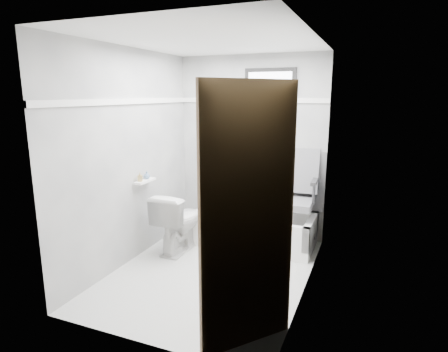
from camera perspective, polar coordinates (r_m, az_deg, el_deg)
The scene contains 19 objects.
floor at distance 4.22m, azimuth -1.84°, elevation -14.35°, with size 2.60×2.60×0.00m, color silver.
ceiling at distance 3.80m, azimuth -2.11°, elevation 19.96°, with size 2.60×2.60×0.00m, color silver.
wall_back at distance 5.03m, azimuth 4.08°, elevation 4.37°, with size 2.00×0.02×2.40m, color slate.
wall_front at distance 2.73m, azimuth -13.15°, elevation -2.77°, with size 2.00×0.02×2.40m, color slate.
wall_left at distance 4.33m, azimuth -14.15°, elevation 2.73°, with size 0.02×2.60×2.40m, color slate.
wall_right at distance 3.55m, azimuth 12.94°, elevation 0.74°, with size 0.02×2.60×2.40m, color slate.
bathtub at distance 4.88m, azimuth 4.66°, elevation -7.92°, with size 1.50×0.70×0.42m, color white, non-canonical shape.
office_chair at distance 4.65m, azimuth 9.99°, elevation -2.99°, with size 0.65×0.65×1.12m, color slate, non-canonical shape.
toilet at distance 4.66m, azimuth -6.93°, elevation -6.93°, with size 0.42×0.74×0.73m, color silver.
door at distance 2.41m, azimuth 7.16°, elevation -9.61°, with size 0.78×0.78×2.00m, color #56351F, non-canonical shape.
window at distance 4.90m, azimuth 7.03°, elevation 13.71°, with size 0.66×0.04×0.40m, color black, non-canonical shape.
backerboard at distance 5.03m, azimuth 6.68°, elevation -0.33°, with size 1.50×0.02×0.78m, color #4C4C4F.
trim_back at distance 4.97m, azimuth 4.14°, elevation 11.44°, with size 2.00×0.02×0.06m, color white.
trim_left at distance 4.27m, azimuth -14.45°, elevation 10.95°, with size 0.02×2.60×0.06m, color white.
pole at distance 4.85m, azimuth 2.70°, elevation 2.28°, with size 0.02×0.02×1.95m, color white.
shelf at distance 4.49m, azimuth -11.96°, elevation -0.75°, with size 0.10×0.32×0.03m, color white.
soap_bottle_a at distance 4.41m, azimuth -12.68°, elevation -0.13°, with size 0.05×0.05×0.11m, color #A58C52.
soap_bottle_b at distance 4.53m, azimuth -11.68°, elevation 0.15°, with size 0.07×0.07×0.09m, color slate.
faucet at distance 5.20m, azimuth 1.77°, elevation -2.66°, with size 0.26×0.10×0.16m, color silver, non-canonical shape.
Camera 1 is at (1.54, -3.44, 1.90)m, focal length 30.00 mm.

